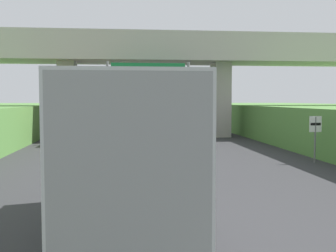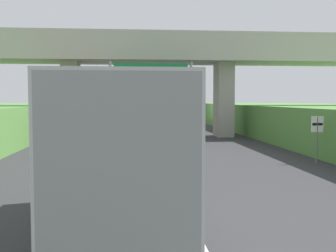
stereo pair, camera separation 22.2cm
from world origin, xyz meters
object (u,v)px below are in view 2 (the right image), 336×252
at_px(truck_white, 187,109).
at_px(truck_yellow, 98,110).
at_px(speed_limit_sign, 317,132).
at_px(overhead_highway_sign, 151,82).
at_px(truck_silver, 124,150).
at_px(car_orange, 76,132).
at_px(truck_black, 128,109).

xyz_separation_m(truck_white, truck_yellow, (-9.89, 0.17, 0.00)).
bearing_deg(speed_limit_sign, truck_white, 95.29).
relative_size(truck_white, truck_yellow, 1.00).
bearing_deg(overhead_highway_sign, speed_limit_sign, -54.38).
xyz_separation_m(overhead_highway_sign, truck_silver, (-1.58, -20.31, -2.30)).
distance_m(truck_white, car_orange, 20.55).
bearing_deg(truck_silver, truck_black, 90.17).
distance_m(overhead_highway_sign, truck_silver, 20.50).
distance_m(overhead_highway_sign, speed_limit_sign, 13.00).
xyz_separation_m(truck_silver, truck_yellow, (-3.41, 37.21, 0.00)).
height_order(truck_black, truck_white, same).
xyz_separation_m(truck_yellow, car_orange, (-0.08, -18.10, -1.08)).
height_order(truck_silver, truck_white, same).
relative_size(speed_limit_sign, truck_yellow, 0.31).
relative_size(truck_silver, truck_yellow, 1.00).
distance_m(truck_silver, truck_black, 37.93).
xyz_separation_m(overhead_highway_sign, truck_black, (-1.69, 17.62, -2.30)).
distance_m(truck_silver, truck_yellow, 37.37).
height_order(overhead_highway_sign, truck_black, overhead_highway_sign).
relative_size(truck_silver, truck_black, 1.00).
bearing_deg(truck_silver, overhead_highway_sign, 85.56).
bearing_deg(car_orange, truck_white, 60.93).
distance_m(truck_black, car_orange, 19.16).
bearing_deg(truck_black, overhead_highway_sign, -84.52).
height_order(truck_silver, truck_yellow, same).
relative_size(truck_black, truck_yellow, 1.00).
height_order(speed_limit_sign, truck_silver, truck_silver).
bearing_deg(car_orange, speed_limit_sign, -36.19).
relative_size(overhead_highway_sign, truck_black, 0.81).
height_order(truck_black, truck_yellow, same).
height_order(speed_limit_sign, car_orange, speed_limit_sign).
height_order(overhead_highway_sign, truck_silver, overhead_highway_sign).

